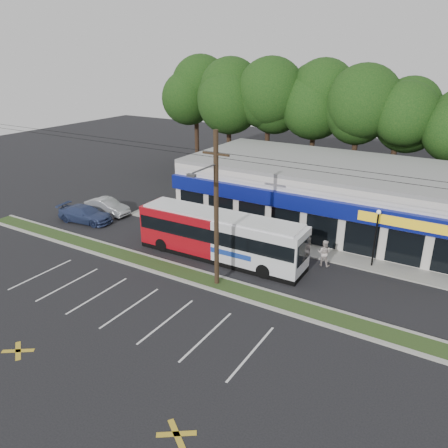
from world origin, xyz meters
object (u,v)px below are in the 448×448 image
lamp_post (376,232)px  car_blue (85,214)px  pedestrian_b (324,253)px  car_dark (266,248)px  metrobus (220,235)px  utility_pole (213,206)px  pedestrian_a (290,242)px  car_silver (107,207)px

lamp_post → car_blue: 24.45m
car_blue → pedestrian_b: bearing=-90.6°
car_dark → metrobus: bearing=114.9°
metrobus → pedestrian_b: (6.88, 2.74, -0.85)m
utility_pole → pedestrian_b: 9.29m
utility_pole → metrobus: size_ratio=3.91×
lamp_post → pedestrian_a: 6.13m
pedestrian_a → lamp_post: bearing=174.0°
metrobus → pedestrian_b: size_ratio=6.62×
car_dark → pedestrian_a: (1.20, 1.63, 0.10)m
pedestrian_a → car_silver: bearing=-13.6°
lamp_post → pedestrian_a: size_ratio=2.21×
car_silver → car_blue: size_ratio=0.88×
metrobus → car_blue: 14.16m
utility_pole → car_silver: (-15.61, 6.07, -4.68)m
lamp_post → metrobus: (-9.88, -4.30, -0.86)m
car_silver → pedestrian_b: (20.78, 0.24, 0.23)m
utility_pole → pedestrian_b: size_ratio=25.90×
car_silver → car_blue: 2.48m
metrobus → utility_pole: bearing=-65.4°
metrobus → car_silver: (-13.90, 2.50, -1.08)m
pedestrian_b → utility_pole: bearing=46.8°
car_blue → pedestrian_b: pedestrian_b is taller
pedestrian_b → pedestrian_a: bearing=-14.7°
utility_pole → lamp_post: size_ratio=11.76×
utility_pole → metrobus: bearing=115.6°
metrobus → pedestrian_a: size_ratio=6.65×
lamp_post → car_blue: size_ratio=0.84×
utility_pole → pedestrian_a: 8.50m
car_silver → car_blue: car_silver is taller
car_silver → pedestrian_a: size_ratio=2.32×
utility_pole → car_silver: 17.40m
metrobus → car_dark: bearing=28.6°
car_dark → car_blue: size_ratio=1.00×
utility_pole → lamp_post: (8.17, 7.87, -2.74)m
metrobus → pedestrian_a: bearing=37.7°
utility_pole → car_silver: utility_pole is taller
car_silver → metrobus: bearing=-101.2°
pedestrian_a → car_blue: bearing=-6.0°
metrobus → car_blue: size_ratio=2.53×
utility_pole → car_silver: bearing=158.7°
car_silver → pedestrian_b: 20.78m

